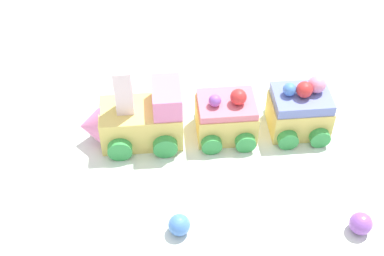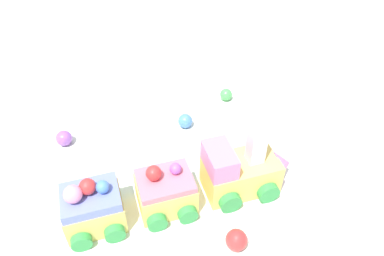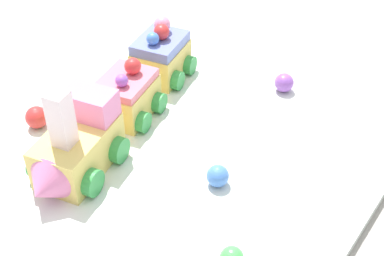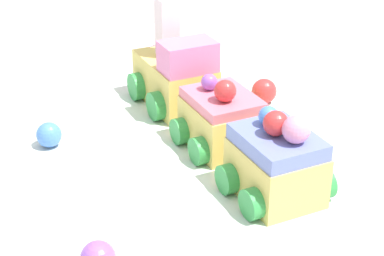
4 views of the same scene
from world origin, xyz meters
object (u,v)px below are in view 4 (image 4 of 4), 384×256
object	(u,v)px
cake_car_strawberry	(222,121)
gumball_blue	(49,135)
gumball_red	(264,91)
cake_car_blueberry	(276,164)
cake_train_locomotive	(172,73)

from	to	relation	value
cake_car_strawberry	gumball_blue	xyz separation A→B (m)	(0.04, 0.15, -0.01)
gumball_blue	gumball_red	distance (m)	0.22
cake_car_blueberry	gumball_red	xyz separation A→B (m)	(0.17, -0.05, -0.02)
gumball_red	gumball_blue	bearing A→B (deg)	101.22
cake_car_blueberry	gumball_blue	world-z (taller)	cake_car_blueberry
cake_car_strawberry	gumball_red	xyz separation A→B (m)	(0.08, -0.07, -0.01)
cake_train_locomotive	gumball_red	bearing A→B (deg)	-118.60
cake_car_strawberry	gumball_red	size ratio (longest dim) A/B	3.32
gumball_blue	gumball_red	size ratio (longest dim) A/B	0.89
cake_car_strawberry	cake_car_blueberry	size ratio (longest dim) A/B	1.00
cake_car_blueberry	gumball_red	bearing A→B (deg)	-28.49
cake_train_locomotive	gumball_blue	world-z (taller)	cake_train_locomotive
cake_car_blueberry	gumball_blue	xyz separation A→B (m)	(0.12, 0.17, -0.02)
cake_train_locomotive	gumball_blue	xyz separation A→B (m)	(-0.07, 0.13, -0.02)
cake_train_locomotive	gumball_blue	size ratio (longest dim) A/B	5.59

